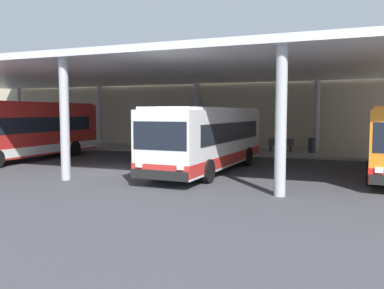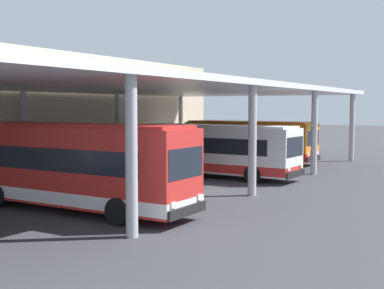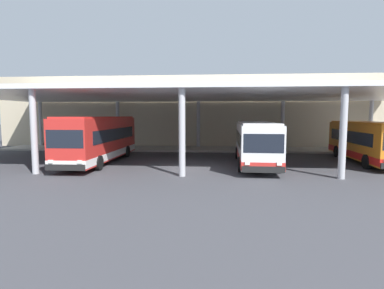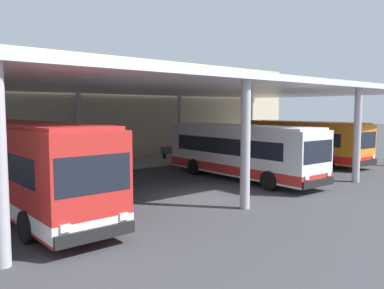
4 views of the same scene
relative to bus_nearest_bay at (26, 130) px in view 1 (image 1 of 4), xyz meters
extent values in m
plane|color=#3D3D42|center=(7.01, -2.46, -1.84)|extent=(200.00, 200.00, 0.00)
cube|color=#A39E93|center=(7.01, 9.29, -1.75)|extent=(42.00, 4.50, 0.18)
cube|color=#C1B293|center=(7.01, 12.54, 2.29)|extent=(48.00, 1.60, 8.26)
cube|color=silver|center=(7.01, 3.04, 3.56)|extent=(40.00, 17.00, 0.30)
cylinder|color=#B2B2B7|center=(-11.49, 11.04, 0.78)|extent=(0.40, 0.40, 5.25)
cylinder|color=#B2B2B7|center=(-2.24, 11.04, 0.78)|extent=(0.40, 0.40, 5.25)
cylinder|color=#B2B2B7|center=(7.01, -4.96, 0.78)|extent=(0.40, 0.40, 5.25)
cylinder|color=#B2B2B7|center=(7.01, 11.04, 0.78)|extent=(0.40, 0.40, 5.25)
cylinder|color=#B2B2B7|center=(16.26, -4.96, 0.78)|extent=(0.40, 0.40, 5.25)
cylinder|color=#B2B2B7|center=(16.26, 11.04, 0.78)|extent=(0.40, 0.40, 5.25)
cube|color=red|center=(0.00, 0.00, 0.06)|extent=(2.61, 11.22, 3.10)
cube|color=white|center=(0.00, 0.00, -1.14)|extent=(2.63, 11.24, 0.50)
cube|color=black|center=(0.00, 0.15, 0.36)|extent=(2.63, 9.21, 0.90)
cube|color=red|center=(0.00, 0.00, 1.67)|extent=(2.41, 10.77, 0.12)
cylinder|color=black|center=(-1.26, 3.07, -1.34)|extent=(0.29, 1.00, 1.00)
cylinder|color=black|center=(1.19, 3.09, -1.34)|extent=(0.29, 1.00, 1.00)
cube|color=white|center=(11.95, -0.15, -0.14)|extent=(2.88, 10.48, 2.70)
cube|color=red|center=(11.95, -0.15, -1.14)|extent=(2.90, 10.50, 0.50)
cube|color=black|center=(11.95, 0.00, 0.16)|extent=(2.85, 8.61, 0.90)
cube|color=black|center=(11.76, -5.30, 0.21)|extent=(2.30, 0.20, 1.10)
cube|color=black|center=(11.75, -5.39, -1.29)|extent=(2.45, 0.25, 0.36)
cube|color=white|center=(11.95, -0.15, 1.27)|extent=(2.66, 10.06, 0.12)
cube|color=yellow|center=(11.76, -5.27, 1.03)|extent=(1.75, 0.18, 0.28)
cube|color=white|center=(10.85, -5.34, -0.94)|extent=(0.28, 0.09, 0.20)
cube|color=white|center=(12.65, -5.41, -0.94)|extent=(0.28, 0.09, 0.20)
cylinder|color=black|center=(10.60, -3.33, -1.34)|extent=(0.32, 1.01, 1.00)
cylinder|color=black|center=(13.05, -3.42, -1.34)|extent=(0.32, 1.01, 1.00)
cylinder|color=black|center=(10.83, 2.75, -1.34)|extent=(0.32, 1.01, 1.00)
cylinder|color=black|center=(13.27, 2.66, -1.34)|extent=(0.32, 1.01, 1.00)
cube|color=white|center=(19.51, -3.48, -0.94)|extent=(0.28, 0.10, 0.20)
cylinder|color=black|center=(19.31, -1.46, -1.34)|extent=(0.34, 1.02, 1.00)
cylinder|color=black|center=(19.68, 4.62, -1.34)|extent=(0.34, 1.02, 1.00)
cube|color=#4C515B|center=(14.00, 9.29, -1.21)|extent=(1.80, 0.44, 0.08)
cube|color=#4C515B|center=(14.00, 9.49, -0.96)|extent=(1.80, 0.06, 0.44)
cube|color=#2D2D33|center=(13.30, 9.29, -1.44)|extent=(0.10, 0.36, 0.45)
cube|color=#2D2D33|center=(14.70, 9.29, -1.44)|extent=(0.10, 0.36, 0.45)
cylinder|color=#33383D|center=(16.11, 9.31, -1.21)|extent=(0.48, 0.48, 0.90)
cylinder|color=black|center=(16.11, 9.31, -0.72)|extent=(0.52, 0.52, 0.08)
cylinder|color=#B2B2B7|center=(-5.70, 8.49, -0.06)|extent=(0.12, 0.12, 3.20)
cube|color=#B22323|center=(-5.70, 8.47, 0.32)|extent=(0.70, 0.04, 1.80)
camera|label=1|loc=(18.50, -18.98, 1.11)|focal=37.35mm
camera|label=2|loc=(-15.21, -15.22, 2.39)|focal=47.85mm
camera|label=3|loc=(9.07, -22.77, 1.78)|focal=28.21mm
camera|label=4|loc=(-4.79, -15.60, 2.23)|focal=36.40mm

